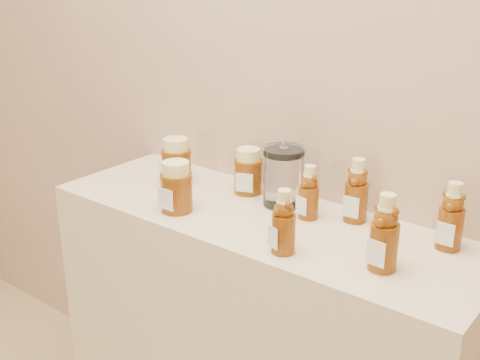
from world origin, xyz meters
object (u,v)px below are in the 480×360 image
Objects in this scene: display_table at (257,359)px; bear_bottle_front_left at (284,217)px; bear_bottle_back_left at (309,189)px; honey_jar_left at (176,162)px; glass_canister at (283,174)px.

bear_bottle_front_left reaches higher than display_table.
bear_bottle_back_left is at bearing 129.05° from bear_bottle_front_left.
display_table is at bearing -135.03° from bear_bottle_back_left.
honey_jar_left is (-0.44, -0.03, -0.01)m from bear_bottle_back_left.
honey_jar_left is at bearing -169.26° from glass_canister.
bear_bottle_front_left reaches higher than honey_jar_left.
display_table is at bearing 164.59° from bear_bottle_front_left.
glass_canister reaches higher than bear_bottle_front_left.
bear_bottle_front_left is at bearing -6.13° from honey_jar_left.
display_table is 0.55m from glass_canister.
display_table is at bearing 6.07° from honey_jar_left.
bear_bottle_back_left is 0.92× the size of glass_canister.
glass_canister is (0.34, 0.06, 0.02)m from honey_jar_left.
bear_bottle_front_left is 1.23× the size of honey_jar_left.
honey_jar_left is at bearing 173.27° from display_table.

